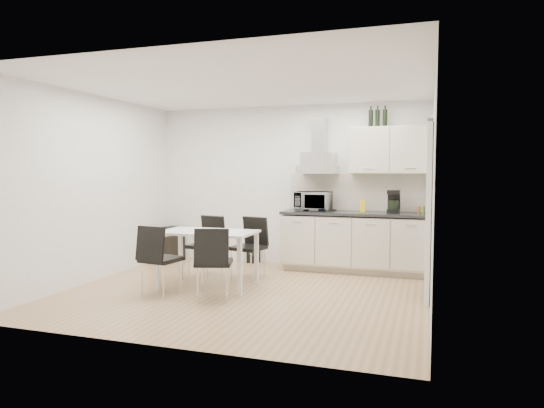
{
  "coord_description": "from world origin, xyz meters",
  "views": [
    {
      "loc": [
        2.21,
        -5.67,
        1.55
      ],
      "look_at": [
        0.21,
        0.51,
        1.1
      ],
      "focal_mm": 32.0,
      "sensor_mm": 36.0,
      "label": 1
    }
  ],
  "objects_px": {
    "floor_speaker": "(253,254)",
    "chair_near_left": "(162,260)",
    "guitar_amp": "(166,244)",
    "chair_far_right": "(248,248)",
    "chair_near_right": "(214,263)",
    "dining_table": "(208,238)",
    "kitchenette": "(358,218)",
    "chair_far_left": "(205,247)"
  },
  "relations": [
    {
      "from": "dining_table",
      "to": "chair_near_right",
      "type": "height_order",
      "value": "chair_near_right"
    },
    {
      "from": "chair_far_right",
      "to": "chair_far_left",
      "type": "bearing_deg",
      "value": 17.42
    },
    {
      "from": "chair_far_right",
      "to": "dining_table",
      "type": "bearing_deg",
      "value": 74.6
    },
    {
      "from": "kitchenette",
      "to": "chair_near_left",
      "type": "bearing_deg",
      "value": -134.2
    },
    {
      "from": "chair_far_left",
      "to": "chair_far_right",
      "type": "distance_m",
      "value": 0.65
    },
    {
      "from": "floor_speaker",
      "to": "dining_table",
      "type": "bearing_deg",
      "value": -79.94
    },
    {
      "from": "kitchenette",
      "to": "chair_far_left",
      "type": "relative_size",
      "value": 2.86
    },
    {
      "from": "guitar_amp",
      "to": "chair_far_right",
      "type": "bearing_deg",
      "value": -14.26
    },
    {
      "from": "chair_near_right",
      "to": "guitar_amp",
      "type": "height_order",
      "value": "chair_near_right"
    },
    {
      "from": "chair_near_right",
      "to": "chair_far_left",
      "type": "bearing_deg",
      "value": 103.28
    },
    {
      "from": "dining_table",
      "to": "chair_near_left",
      "type": "xyz_separation_m",
      "value": [
        -0.36,
        -0.56,
        -0.22
      ]
    },
    {
      "from": "kitchenette",
      "to": "chair_near_right",
      "type": "height_order",
      "value": "kitchenette"
    },
    {
      "from": "chair_far_left",
      "to": "guitar_amp",
      "type": "height_order",
      "value": "chair_far_left"
    },
    {
      "from": "chair_far_right",
      "to": "guitar_amp",
      "type": "bearing_deg",
      "value": -12.33
    },
    {
      "from": "chair_near_right",
      "to": "guitar_amp",
      "type": "distance_m",
      "value": 2.79
    },
    {
      "from": "dining_table",
      "to": "chair_far_right",
      "type": "bearing_deg",
      "value": 60.49
    },
    {
      "from": "dining_table",
      "to": "chair_far_left",
      "type": "distance_m",
      "value": 0.68
    },
    {
      "from": "dining_table",
      "to": "kitchenette",
      "type": "bearing_deg",
      "value": 42.52
    },
    {
      "from": "floor_speaker",
      "to": "chair_near_left",
      "type": "bearing_deg",
      "value": -88.89
    },
    {
      "from": "guitar_amp",
      "to": "kitchenette",
      "type": "bearing_deg",
      "value": 13.57
    },
    {
      "from": "kitchenette",
      "to": "chair_near_right",
      "type": "relative_size",
      "value": 2.86
    },
    {
      "from": "kitchenette",
      "to": "floor_speaker",
      "type": "height_order",
      "value": "kitchenette"
    },
    {
      "from": "floor_speaker",
      "to": "chair_far_left",
      "type": "bearing_deg",
      "value": -94.23
    },
    {
      "from": "chair_far_left",
      "to": "chair_near_right",
      "type": "distance_m",
      "value": 1.29
    },
    {
      "from": "chair_far_left",
      "to": "chair_near_left",
      "type": "distance_m",
      "value": 1.13
    },
    {
      "from": "kitchenette",
      "to": "chair_near_left",
      "type": "relative_size",
      "value": 2.86
    },
    {
      "from": "dining_table",
      "to": "chair_far_right",
      "type": "relative_size",
      "value": 1.42
    },
    {
      "from": "chair_far_right",
      "to": "kitchenette",
      "type": "bearing_deg",
      "value": -130.43
    },
    {
      "from": "chair_far_left",
      "to": "chair_near_right",
      "type": "bearing_deg",
      "value": 132.82
    },
    {
      "from": "dining_table",
      "to": "chair_near_left",
      "type": "bearing_deg",
      "value": -122.94
    },
    {
      "from": "chair_far_right",
      "to": "chair_near_left",
      "type": "distance_m",
      "value": 1.36
    },
    {
      "from": "chair_near_left",
      "to": "chair_near_right",
      "type": "distance_m",
      "value": 0.71
    },
    {
      "from": "chair_far_right",
      "to": "chair_near_right",
      "type": "xyz_separation_m",
      "value": [
        0.0,
        -1.15,
        0.0
      ]
    },
    {
      "from": "chair_near_right",
      "to": "guitar_amp",
      "type": "bearing_deg",
      "value": 114.82
    },
    {
      "from": "kitchenette",
      "to": "chair_far_right",
      "type": "relative_size",
      "value": 2.86
    },
    {
      "from": "dining_table",
      "to": "guitar_amp",
      "type": "height_order",
      "value": "dining_table"
    },
    {
      "from": "floor_speaker",
      "to": "chair_near_right",
      "type": "bearing_deg",
      "value": -71.65
    },
    {
      "from": "dining_table",
      "to": "chair_near_right",
      "type": "xyz_separation_m",
      "value": [
        0.34,
        -0.55,
        -0.22
      ]
    },
    {
      "from": "kitchenette",
      "to": "guitar_amp",
      "type": "bearing_deg",
      "value": -178.52
    },
    {
      "from": "dining_table",
      "to": "chair_near_right",
      "type": "relative_size",
      "value": 1.42
    },
    {
      "from": "chair_far_left",
      "to": "chair_near_right",
      "type": "relative_size",
      "value": 1.0
    },
    {
      "from": "floor_speaker",
      "to": "chair_far_right",
      "type": "bearing_deg",
      "value": -63.67
    }
  ]
}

